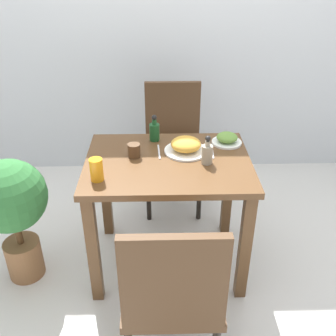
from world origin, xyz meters
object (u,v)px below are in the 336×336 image
(side_plate, at_px, (227,139))
(condiment_bottle, at_px, (154,131))
(juice_glass, at_px, (96,170))
(potted_plant_left, at_px, (12,205))
(sauce_bottle, at_px, (207,153))
(chair_near, at_px, (172,292))
(chair_far, at_px, (173,139))
(food_plate, at_px, (186,146))
(drink_cup, at_px, (134,150))

(side_plate, relative_size, condiment_bottle, 1.09)
(juice_glass, bearing_deg, potted_plant_left, 168.95)
(sauce_bottle, bearing_deg, condiment_bottle, 134.51)
(juice_glass, xyz_separation_m, condiment_bottle, (0.28, 0.44, 0.00))
(chair_near, xyz_separation_m, chair_far, (0.06, 1.43, 0.00))
(food_plate, height_order, drink_cup, food_plate)
(chair_near, bearing_deg, condiment_bottle, -85.82)
(sauce_bottle, bearing_deg, potted_plant_left, -176.84)
(juice_glass, bearing_deg, chair_near, -56.95)
(side_plate, height_order, sauce_bottle, sauce_bottle)
(condiment_bottle, bearing_deg, juice_glass, -122.63)
(condiment_bottle, bearing_deg, potted_plant_left, -156.28)
(sauce_bottle, height_order, condiment_bottle, same)
(condiment_bottle, bearing_deg, food_plate, -41.05)
(condiment_bottle, bearing_deg, side_plate, -6.96)
(juice_glass, bearing_deg, chair_far, 64.93)
(side_plate, bearing_deg, drink_cup, -164.23)
(chair_far, distance_m, food_plate, 0.64)
(chair_far, distance_m, sauce_bottle, 0.79)
(juice_glass, distance_m, potted_plant_left, 0.58)
(potted_plant_left, bearing_deg, chair_near, -36.95)
(chair_near, xyz_separation_m, potted_plant_left, (-0.86, 0.65, -0.01))
(sauce_bottle, bearing_deg, juice_glass, -164.49)
(sauce_bottle, bearing_deg, chair_near, -106.54)
(side_plate, bearing_deg, condiment_bottle, 173.04)
(chair_near, relative_size, chair_far, 1.00)
(sauce_bottle, distance_m, condiment_bottle, 0.40)
(sauce_bottle, bearing_deg, chair_far, 102.05)
(condiment_bottle, bearing_deg, sauce_bottle, -45.49)
(food_plate, height_order, potted_plant_left, food_plate)
(chair_near, height_order, potted_plant_left, chair_near)
(chair_far, xyz_separation_m, drink_cup, (-0.24, -0.64, 0.25))
(chair_far, height_order, potted_plant_left, chair_far)
(potted_plant_left, bearing_deg, food_plate, 11.20)
(chair_far, height_order, drink_cup, chair_far)
(chair_far, relative_size, condiment_bottle, 5.62)
(potted_plant_left, bearing_deg, sauce_bottle, 3.16)
(side_plate, distance_m, potted_plant_left, 1.27)
(drink_cup, height_order, sauce_bottle, sauce_bottle)
(juice_glass, relative_size, potted_plant_left, 0.15)
(chair_far, relative_size, food_plate, 3.72)
(food_plate, height_order, condiment_bottle, condiment_bottle)
(chair_far, bearing_deg, condiment_bottle, -106.30)
(juice_glass, distance_m, sauce_bottle, 0.59)
(chair_far, distance_m, potted_plant_left, 1.20)
(chair_near, bearing_deg, chair_far, -92.21)
(chair_near, relative_size, drink_cup, 11.90)
(food_plate, height_order, sauce_bottle, sauce_bottle)
(drink_cup, distance_m, sauce_bottle, 0.40)
(juice_glass, relative_size, sauce_bottle, 0.73)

